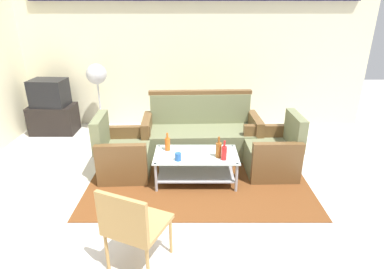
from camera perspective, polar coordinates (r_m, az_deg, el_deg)
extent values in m
plane|color=beige|center=(3.74, 0.84, -14.27)|extent=(14.00, 14.00, 0.00)
cube|color=beige|center=(6.12, 0.64, 14.58)|extent=(6.52, 0.12, 2.80)
cube|color=brown|center=(4.53, 1.34, -7.07)|extent=(2.93, 2.18, 0.01)
cube|color=#6B704C|center=(5.01, 1.90, -1.32)|extent=(1.63, 0.77, 0.42)
cube|color=#6B704C|center=(5.15, 1.72, 4.71)|extent=(1.60, 0.21, 0.48)
cube|color=brown|center=(5.10, 11.38, -0.13)|extent=(0.15, 0.70, 0.62)
cube|color=brown|center=(4.98, -7.76, -0.40)|extent=(0.15, 0.70, 0.62)
cube|color=brown|center=(5.07, 1.76, 7.61)|extent=(1.64, 0.17, 0.06)
cube|color=#6B704C|center=(4.56, -11.58, -4.48)|extent=(0.69, 0.63, 0.40)
cube|color=#6B704C|center=(4.45, -15.94, 0.41)|extent=(0.15, 0.60, 0.45)
cube|color=brown|center=(4.81, -11.09, -1.75)|extent=(0.66, 0.13, 0.58)
cube|color=brown|center=(4.23, -12.32, -5.41)|extent=(0.66, 0.13, 0.58)
cube|color=#6B704C|center=(4.64, 14.03, -4.20)|extent=(0.67, 0.62, 0.40)
cube|color=#6B704C|center=(4.56, 18.29, 0.70)|extent=(0.14, 0.60, 0.45)
cube|color=brown|center=(4.32, 15.22, -5.08)|extent=(0.66, 0.12, 0.58)
cube|color=brown|center=(4.89, 13.18, -1.53)|extent=(0.66, 0.12, 0.58)
cube|color=silver|center=(4.17, 0.95, -3.65)|extent=(1.10, 0.60, 0.02)
cube|color=#9E9EA5|center=(4.30, 0.93, -6.91)|extent=(1.00, 0.52, 0.02)
cylinder|color=#9E9EA5|center=(4.51, -5.60, -4.36)|extent=(0.04, 0.04, 0.40)
cylinder|color=#9E9EA5|center=(4.53, 7.39, -4.37)|extent=(0.04, 0.04, 0.40)
cylinder|color=#9E9EA5|center=(4.06, -6.30, -7.67)|extent=(0.04, 0.04, 0.40)
cylinder|color=#9E9EA5|center=(4.07, 8.24, -7.67)|extent=(0.04, 0.04, 0.40)
cylinder|color=#D85919|center=(4.26, -4.20, -1.75)|extent=(0.07, 0.07, 0.17)
cylinder|color=#D85919|center=(4.21, -4.24, -0.22)|extent=(0.03, 0.03, 0.07)
cylinder|color=brown|center=(4.06, 5.03, -2.82)|extent=(0.08, 0.08, 0.20)
cylinder|color=brown|center=(4.01, 5.09, -1.01)|extent=(0.03, 0.03, 0.08)
cylinder|color=red|center=(4.01, 6.02, -3.37)|extent=(0.07, 0.07, 0.18)
cylinder|color=red|center=(3.95, 6.10, -1.69)|extent=(0.03, 0.03, 0.08)
cylinder|color=#2659A5|center=(3.99, -2.31, -4.02)|extent=(0.08, 0.08, 0.10)
cube|color=black|center=(6.43, -23.38, 2.63)|extent=(0.80, 0.50, 0.52)
cube|color=black|center=(6.29, -24.07, 6.91)|extent=(0.63, 0.48, 0.48)
cube|color=black|center=(6.48, -23.19, 7.47)|extent=(0.51, 0.04, 0.36)
cylinder|color=#2D2D33|center=(6.26, -15.52, 0.79)|extent=(0.32, 0.32, 0.03)
cylinder|color=#B2B2B7|center=(6.10, -15.99, 5.07)|extent=(0.03, 0.03, 0.95)
sphere|color=#B2B2B7|center=(5.96, -16.59, 10.42)|extent=(0.36, 0.36, 0.36)
cube|color=#AD844C|center=(2.97, -9.43, -15.60)|extent=(0.63, 0.63, 0.04)
cube|color=#AD844C|center=(2.70, -12.31, -14.43)|extent=(0.46, 0.23, 0.40)
cylinder|color=#AD844C|center=(3.33, -10.34, -15.45)|extent=(0.03, 0.03, 0.42)
cylinder|color=#AD844C|center=(3.16, -3.66, -17.55)|extent=(0.03, 0.03, 0.42)
cylinder|color=#AD844C|center=(3.08, -14.89, -19.62)|extent=(0.03, 0.03, 0.42)
cylinder|color=#AD844C|center=(2.89, -7.77, -22.35)|extent=(0.03, 0.03, 0.42)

